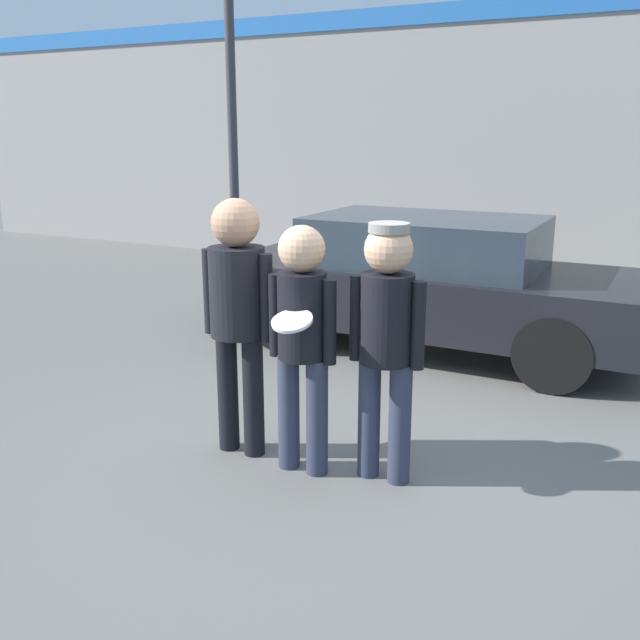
{
  "coord_description": "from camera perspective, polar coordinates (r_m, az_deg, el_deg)",
  "views": [
    {
      "loc": [
        2.13,
        -4.21,
        2.29
      ],
      "look_at": [
        -0.04,
        0.03,
        1.02
      ],
      "focal_mm": 40.0,
      "sensor_mm": 36.0,
      "label": 1
    }
  ],
  "objects": [
    {
      "name": "ground_plane",
      "position": [
        5.25,
        0.28,
        -10.91
      ],
      "size": [
        56.0,
        56.0,
        0.0
      ],
      "primitive_type": "plane",
      "color": "#66635E"
    },
    {
      "name": "person_left",
      "position": [
        5.0,
        -6.61,
        1.48
      ],
      "size": [
        0.56,
        0.39,
        1.85
      ],
      "color": "black",
      "rests_on": "ground"
    },
    {
      "name": "person_middle_with_frisbee",
      "position": [
        4.71,
        -1.45,
        -0.77
      ],
      "size": [
        0.49,
        0.53,
        1.7
      ],
      "color": "#2D3347",
      "rests_on": "ground"
    },
    {
      "name": "street_lamp",
      "position": [
        9.14,
        -5.5,
        21.84
      ],
      "size": [
        1.61,
        0.35,
        5.41
      ],
      "color": "#38383D",
      "rests_on": "ground"
    },
    {
      "name": "parked_car_near",
      "position": [
        7.67,
        8.82,
        3.06
      ],
      "size": [
        4.52,
        1.8,
        1.41
      ],
      "color": "black",
      "rests_on": "ground"
    },
    {
      "name": "storefront_building",
      "position": [
        11.67,
        17.09,
        13.52
      ],
      "size": [
        24.0,
        0.22,
        4.18
      ],
      "color": "gray",
      "rests_on": "ground"
    },
    {
      "name": "person_right",
      "position": [
        4.6,
        5.35,
        -0.75
      ],
      "size": [
        0.52,
        0.35,
        1.73
      ],
      "color": "#2D3347",
      "rests_on": "ground"
    }
  ]
}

